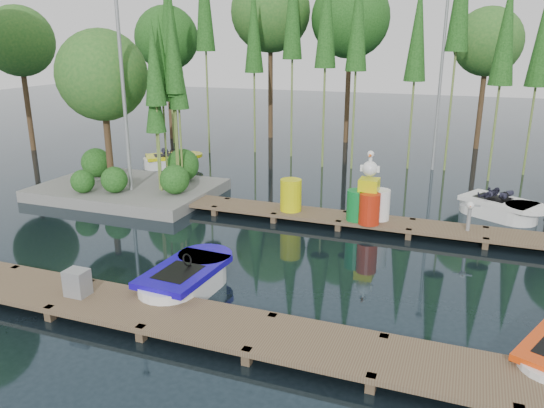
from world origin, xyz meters
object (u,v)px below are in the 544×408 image
(island, at_px, (119,105))
(boat_blue, at_px, (186,280))
(boat_yellow_far, at_px, (171,161))
(drum_cluster, at_px, (369,201))
(utility_cabinet, at_px, (77,283))
(yellow_barrel, at_px, (291,195))

(island, xyz_separation_m, boat_blue, (6.08, -6.35, -2.91))
(boat_yellow_far, height_order, drum_cluster, drum_cluster)
(island, relative_size, drum_cluster, 3.24)
(utility_cabinet, relative_size, drum_cluster, 0.27)
(boat_yellow_far, distance_m, drum_cluster, 10.98)
(boat_blue, distance_m, drum_cluster, 6.23)
(boat_blue, distance_m, yellow_barrel, 5.61)
(boat_blue, height_order, boat_yellow_far, boat_yellow_far)
(drum_cluster, bearing_deg, boat_yellow_far, 152.24)
(island, distance_m, boat_blue, 9.26)
(island, bearing_deg, boat_blue, -46.20)
(island, bearing_deg, drum_cluster, -5.93)
(drum_cluster, bearing_deg, island, 174.07)
(island, bearing_deg, yellow_barrel, -6.76)
(drum_cluster, bearing_deg, boat_blue, -119.32)
(utility_cabinet, relative_size, yellow_barrel, 0.56)
(utility_cabinet, height_order, drum_cluster, drum_cluster)
(utility_cabinet, bearing_deg, yellow_barrel, 71.71)
(boat_yellow_far, bearing_deg, drum_cluster, -46.59)
(boat_yellow_far, bearing_deg, boat_blue, -76.43)
(boat_blue, distance_m, utility_cabinet, 2.27)
(island, relative_size, boat_blue, 2.35)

